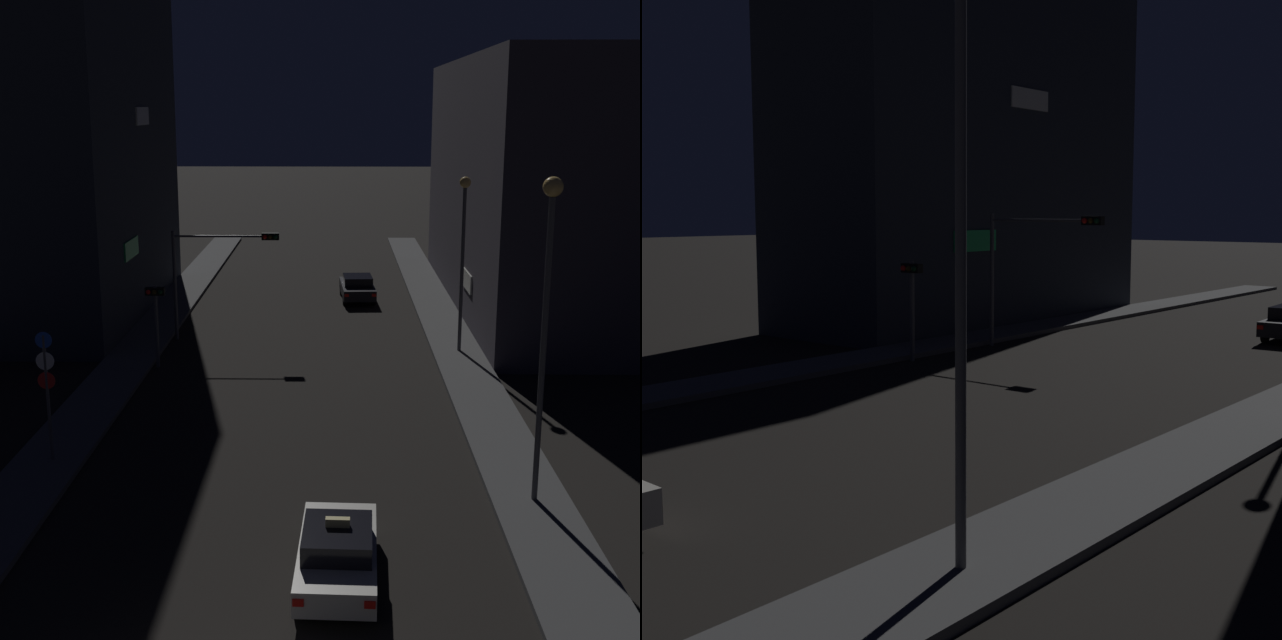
{
  "view_description": "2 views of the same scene",
  "coord_description": "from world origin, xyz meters",
  "views": [
    {
      "loc": [
        1.68,
        -13.4,
        10.82
      ],
      "look_at": [
        1.13,
        19.17,
        2.95
      ],
      "focal_mm": 49.97,
      "sensor_mm": 36.0,
      "label": 1
    },
    {
      "loc": [
        14.84,
        0.32,
        5.23
      ],
      "look_at": [
        0.92,
        17.31,
        2.51
      ],
      "focal_mm": 48.97,
      "sensor_mm": 36.0,
      "label": 2
    }
  ],
  "objects": [
    {
      "name": "street_lamp_far_block",
      "position": [
        7.25,
        25.0,
        5.27
      ],
      "size": [
        0.49,
        0.49,
        7.68
      ],
      "color": "#47474C",
      "rests_on": "sidewalk_right"
    },
    {
      "name": "traffic_light_left_kerb",
      "position": [
        -5.8,
        22.72,
        2.55
      ],
      "size": [
        0.8,
        0.42,
        3.54
      ],
      "color": "#47474C",
      "rests_on": "ground_plane"
    },
    {
      "name": "building_facade_left",
      "position": [
        -11.85,
        33.31,
        11.18
      ],
      "size": [
        7.23,
        19.69,
        22.36
      ],
      "color": "#282D38",
      "rests_on": "ground_plane"
    },
    {
      "name": "far_car",
      "position": [
        2.98,
        36.35,
        0.73
      ],
      "size": [
        2.04,
        4.54,
        1.42
      ],
      "color": "black",
      "rests_on": "ground_plane"
    },
    {
      "name": "sign_pole_left",
      "position": [
        -7.03,
        12.16,
        2.62
      ],
      "size": [
        0.55,
        0.1,
        4.07
      ],
      "color": "#47474C",
      "rests_on": "sidewalk_left"
    },
    {
      "name": "street_lamp_near_block",
      "position": [
        7.25,
        9.55,
        6.15
      ],
      "size": [
        0.53,
        0.53,
        8.88
      ],
      "color": "#47474C",
      "rests_on": "sidewalk_right"
    },
    {
      "name": "sidewalk_right",
      "position": [
        7.16,
        28.84,
        0.09
      ],
      "size": [
        2.22,
        61.68,
        0.18
      ],
      "primitive_type": "cube",
      "color": "#4C4C4C",
      "rests_on": "ground_plane"
    },
    {
      "name": "sidewalk_left",
      "position": [
        -7.16,
        28.84,
        0.09
      ],
      "size": [
        2.22,
        61.68,
        0.18
      ],
      "primitive_type": "cube",
      "color": "#4C4C4C",
      "rests_on": "ground_plane"
    },
    {
      "name": "taxi",
      "position": [
        1.77,
        5.39,
        0.74
      ],
      "size": [
        1.97,
        4.52,
        1.62
      ],
      "color": "silver",
      "rests_on": "ground_plane"
    },
    {
      "name": "traffic_light_overhead",
      "position": [
        -3.85,
        27.33,
        3.8
      ],
      "size": [
        4.99,
        0.42,
        5.18
      ],
      "color": "#47474C",
      "rests_on": "ground_plane"
    },
    {
      "name": "building_facade_right",
      "position": [
        14.09,
        35.3,
        6.62
      ],
      "size": [
        11.71,
        26.75,
        13.24
      ],
      "color": "#3D3842",
      "rests_on": "ground_plane"
    }
  ]
}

